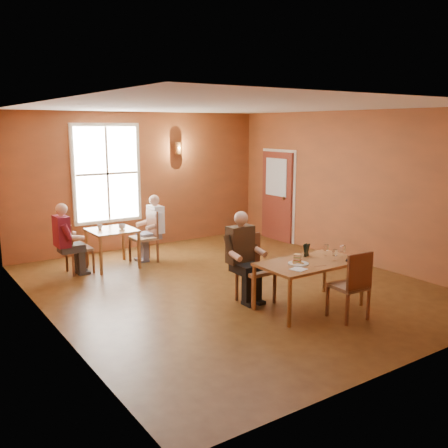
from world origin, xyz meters
TOP-DOWN VIEW (x-y plane):
  - ground at (0.00, 0.00)m, footprint 6.00×7.00m
  - wall_back at (0.00, 3.50)m, footprint 6.00×0.04m
  - wall_front at (0.00, -3.50)m, footprint 6.00×0.04m
  - wall_left at (-3.00, 0.00)m, footprint 0.04×7.00m
  - wall_right at (3.00, 0.00)m, footprint 0.04×7.00m
  - ceiling at (0.00, 0.00)m, footprint 6.00×7.00m
  - window at (-0.80, 3.45)m, footprint 1.36×0.10m
  - door at (2.94, 2.30)m, footprint 0.12×1.04m
  - wall_sconce at (0.90, 3.40)m, footprint 0.16×0.16m
  - main_table at (0.37, -1.51)m, footprint 1.53×0.86m
  - chair_diner_main at (-0.13, -0.86)m, footprint 0.46×0.46m
  - diner_main at (-0.13, -0.89)m, footprint 0.54×0.54m
  - chair_empty at (0.54, -2.13)m, footprint 0.47×0.47m
  - plate_food at (0.13, -1.53)m, footprint 0.38×0.38m
  - sandwich at (0.16, -1.48)m, footprint 0.13×0.13m
  - goblet_a at (0.82, -1.41)m, footprint 0.10×0.10m
  - goblet_b at (0.97, -1.61)m, footprint 0.10×0.10m
  - goblet_c at (0.71, -1.70)m, footprint 0.09×0.09m
  - menu_stand at (0.54, -1.27)m, footprint 0.13×0.10m
  - knife at (0.33, -1.78)m, footprint 0.20×0.07m
  - napkin at (-0.05, -1.73)m, footprint 0.24×0.24m
  - sunglasses at (0.88, -1.79)m, footprint 0.13×0.11m
  - second_table at (-1.21, 2.25)m, footprint 0.84×0.84m
  - chair_diner_white at (-0.56, 2.25)m, footprint 0.46×0.46m
  - diner_white at (-0.53, 2.25)m, footprint 0.51×0.51m
  - chair_diner_maroon at (-1.86, 2.25)m, footprint 0.42×0.42m
  - diner_maroon at (-1.89, 2.25)m, footprint 0.52×0.52m
  - cup_a at (-1.04, 2.17)m, footprint 0.16×0.16m
  - cup_b at (-1.40, 2.39)m, footprint 0.12×0.12m

SIDE VIEW (x-z plane):
  - ground at x=0.00m, z-range -0.01..0.01m
  - main_table at x=0.37m, z-range 0.00..0.72m
  - second_table at x=-1.21m, z-range 0.00..0.74m
  - chair_diner_maroon at x=-1.86m, z-range 0.00..0.95m
  - chair_empty at x=0.54m, z-range 0.00..1.00m
  - chair_diner_white at x=-0.56m, z-range 0.00..1.04m
  - chair_diner_main at x=-0.13m, z-range 0.00..1.05m
  - diner_white at x=-0.53m, z-range 0.00..1.29m
  - diner_maroon at x=-1.89m, z-range 0.00..1.30m
  - diner_main at x=-0.13m, z-range 0.00..1.36m
  - knife at x=0.33m, z-range 0.72..0.72m
  - napkin at x=-0.05m, z-range 0.72..0.73m
  - sunglasses at x=0.88m, z-range 0.72..0.73m
  - plate_food at x=0.13m, z-range 0.72..0.76m
  - sandwich at x=0.16m, z-range 0.72..0.84m
  - cup_b at x=-1.40m, z-range 0.74..0.84m
  - cup_a at x=-1.04m, z-range 0.74..0.85m
  - goblet_c at x=0.71m, z-range 0.72..0.91m
  - goblet_a at x=0.82m, z-range 0.72..0.91m
  - menu_stand at x=0.54m, z-range 0.72..0.92m
  - goblet_b at x=0.97m, z-range 0.72..0.92m
  - door at x=2.94m, z-range 0.00..2.10m
  - wall_back at x=0.00m, z-range 0.00..3.00m
  - wall_front at x=0.00m, z-range 0.00..3.00m
  - wall_left at x=-3.00m, z-range 0.00..3.00m
  - wall_right at x=3.00m, z-range 0.00..3.00m
  - window at x=-0.80m, z-range 0.72..2.68m
  - wall_sconce at x=0.90m, z-range 2.06..2.34m
  - ceiling at x=0.00m, z-range 2.98..3.02m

